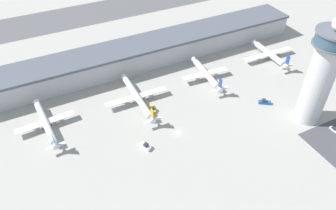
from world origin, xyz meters
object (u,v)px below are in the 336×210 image
at_px(service_truck_fuel, 145,146).
at_px(airplane_gate_delta, 269,54).
at_px(service_truck_baggage, 265,102).
at_px(car_green_van, 334,129).
at_px(service_truck_catering, 152,109).
at_px(control_tower, 322,74).
at_px(airplane_gate_bravo, 137,97).
at_px(airplane_gate_alpha, 45,123).
at_px(airplane_gate_charlie, 206,74).

bearing_deg(service_truck_fuel, airplane_gate_delta, 19.04).
xyz_separation_m(service_truck_baggage, car_green_van, (18.54, -33.93, -0.43)).
xyz_separation_m(service_truck_catering, car_green_van, (79.18, -57.67, -0.31)).
distance_m(airplane_gate_delta, service_truck_catering, 95.55).
distance_m(control_tower, airplane_gate_bravo, 98.01).
bearing_deg(airplane_gate_alpha, service_truck_baggage, -16.98).
height_order(airplane_gate_charlie, car_green_van, airplane_gate_charlie).
bearing_deg(car_green_van, airplane_gate_bravo, 141.18).
distance_m(service_truck_catering, service_truck_fuel, 28.66).
bearing_deg(airplane_gate_alpha, airplane_gate_charlie, 0.03).
height_order(airplane_gate_bravo, service_truck_catering, airplane_gate_bravo).
distance_m(airplane_gate_alpha, airplane_gate_charlie, 98.97).
bearing_deg(airplane_gate_charlie, airplane_gate_alpha, -179.97).
relative_size(service_truck_fuel, car_green_van, 1.50).
xyz_separation_m(airplane_gate_delta, service_truck_catering, (-94.56, -13.41, -3.04)).
xyz_separation_m(control_tower, airplane_gate_alpha, (-129.44, 55.59, -25.31)).
xyz_separation_m(control_tower, service_truck_baggage, (-12.52, 19.88, -28.27)).
bearing_deg(airplane_gate_alpha, service_truck_catering, -12.01).
height_order(airplane_gate_alpha, service_truck_fuel, airplane_gate_alpha).
distance_m(control_tower, airplane_gate_alpha, 143.13).
xyz_separation_m(control_tower, airplane_gate_delta, (21.40, 57.02, -25.34)).
xyz_separation_m(service_truck_catering, service_truck_fuel, (-15.04, -24.40, 0.20)).
bearing_deg(airplane_gate_charlie, service_truck_fuel, -147.74).
xyz_separation_m(airplane_gate_charlie, service_truck_fuel, (-57.73, -36.43, -3.25)).
relative_size(airplane_gate_bravo, airplane_gate_delta, 1.19).
distance_m(control_tower, service_truck_fuel, 94.56).
relative_size(airplane_gate_alpha, airplane_gate_charlie, 1.09).
bearing_deg(airplane_gate_alpha, car_green_van, -27.21).
bearing_deg(control_tower, service_truck_baggage, 122.21).
xyz_separation_m(airplane_gate_alpha, service_truck_baggage, (116.92, -35.71, -2.96)).
height_order(control_tower, airplane_gate_delta, control_tower).
bearing_deg(control_tower, airplane_gate_alpha, 156.76).
xyz_separation_m(airplane_gate_bravo, car_green_van, (84.12, -67.69, -3.60)).
height_order(airplane_gate_delta, service_truck_catering, airplane_gate_delta).
distance_m(service_truck_fuel, service_truck_baggage, 75.68).
xyz_separation_m(service_truck_catering, service_truck_baggage, (60.64, -23.73, 0.12)).
bearing_deg(airplane_gate_bravo, service_truck_catering, -63.77).
relative_size(control_tower, service_truck_catering, 8.39).
relative_size(airplane_gate_alpha, airplane_gate_delta, 1.06).
xyz_separation_m(airplane_gate_bravo, service_truck_baggage, (65.58, -33.76, -3.17)).
distance_m(airplane_gate_delta, car_green_van, 72.80).
bearing_deg(car_green_van, airplane_gate_delta, 77.79).
distance_m(airplane_gate_bravo, service_truck_catering, 11.65).
relative_size(control_tower, service_truck_fuel, 8.60).
bearing_deg(airplane_gate_delta, airplane_gate_alpha, -179.46).
distance_m(airplane_gate_charlie, service_truck_catering, 44.49).
bearing_deg(airplane_gate_bravo, service_truck_fuel, -106.34).
bearing_deg(control_tower, service_truck_catering, 149.20).
bearing_deg(airplane_gate_bravo, airplane_gate_delta, 1.95).
bearing_deg(control_tower, airplane_gate_bravo, 145.52).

